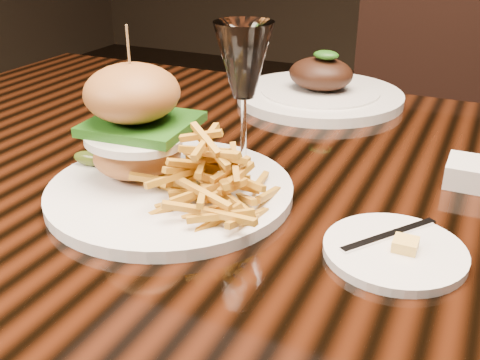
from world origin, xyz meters
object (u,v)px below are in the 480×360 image
at_px(dining_table, 308,228).
at_px(wine_glass, 244,66).
at_px(chair_far, 424,126).
at_px(far_dish, 320,91).
at_px(burger_plate, 166,155).

xyz_separation_m(dining_table, wine_glass, (-0.09, -0.03, 0.23)).
xyz_separation_m(wine_glass, chair_far, (0.13, 0.92, -0.36)).
bearing_deg(dining_table, wine_glass, -162.80).
xyz_separation_m(far_dish, chair_far, (0.14, 0.56, -0.23)).
distance_m(wine_glass, chair_far, 0.99).
xyz_separation_m(wine_glass, far_dish, (-0.01, 0.36, -0.13)).
distance_m(burger_plate, chair_far, 1.06).
bearing_deg(burger_plate, wine_glass, 65.00).
height_order(dining_table, chair_far, chair_far).
bearing_deg(burger_plate, dining_table, 47.13).
bearing_deg(far_dish, burger_plate, -96.45).
height_order(burger_plate, wine_glass, burger_plate).
relative_size(dining_table, wine_glass, 7.86).
height_order(dining_table, far_dish, far_dish).
relative_size(burger_plate, wine_glass, 1.51).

